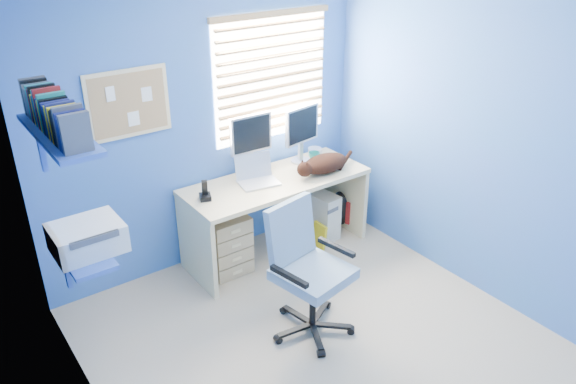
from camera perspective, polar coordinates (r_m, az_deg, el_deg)
floor at (r=4.25m, az=3.65°, el=-15.35°), size 3.00×3.20×0.00m
wall_back at (r=4.77m, az=-8.25°, el=6.89°), size 3.00×0.01×2.50m
wall_front at (r=2.72m, az=26.85°, el=-12.39°), size 3.00×0.01×2.50m
wall_left at (r=2.93m, az=-19.17°, el=-7.84°), size 0.01×3.20×2.50m
wall_right at (r=4.58m, az=18.85°, el=4.86°), size 0.01×3.20×2.50m
desk at (r=5.08m, az=-1.18°, el=-2.47°), size 1.66×0.65×0.74m
laptop at (r=4.79m, az=-3.02°, el=2.05°), size 0.37×0.32×0.22m
monitor_left at (r=4.95m, az=-3.86°, el=4.89°), size 0.40×0.13×0.54m
monitor_right at (r=5.16m, az=1.31°, el=5.85°), size 0.41×0.19×0.54m
phone at (r=4.58m, az=-8.46°, el=0.23°), size 0.12×0.14×0.17m
mug at (r=5.24m, az=2.67°, el=3.54°), size 0.10×0.09×0.10m
cd_spindle at (r=5.41m, az=2.73°, el=4.13°), size 0.13×0.13×0.07m
cat at (r=5.03m, az=3.78°, el=2.91°), size 0.48×0.27×0.17m
tower_pc at (r=5.43m, az=3.05°, el=-2.18°), size 0.24×0.46×0.45m
drawer_boxes at (r=4.87m, az=-6.10°, el=-5.35°), size 0.35×0.28×0.54m
yellow_book at (r=5.28m, az=3.20°, el=-4.45°), size 0.03×0.17×0.24m
backpack at (r=5.65m, az=5.84°, el=-1.46°), size 0.40×0.35×0.39m
office_chair at (r=4.18m, az=2.02°, el=-9.55°), size 0.68×0.68×1.00m
window_blinds at (r=4.98m, az=-1.59°, el=11.59°), size 1.15×0.05×1.10m
corkboard at (r=4.41m, az=-15.87°, el=8.64°), size 0.64×0.02×0.52m
wall_shelves at (r=3.52m, az=-21.24°, el=1.21°), size 0.42×0.90×1.05m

